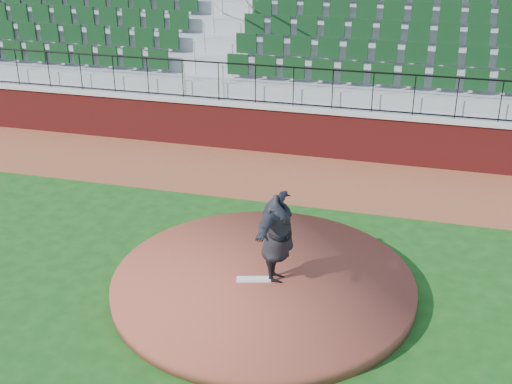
# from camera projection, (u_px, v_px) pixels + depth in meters

# --- Properties ---
(ground) EXTENTS (90.00, 90.00, 0.00)m
(ground) POSITION_uv_depth(u_px,v_px,m) (233.00, 296.00, 11.18)
(ground) COLOR #154714
(ground) RESTS_ON ground
(warning_track) EXTENTS (34.00, 3.20, 0.01)m
(warning_track) POSITION_uv_depth(u_px,v_px,m) (298.00, 177.00, 15.93)
(warning_track) COLOR brown
(warning_track) RESTS_ON ground
(field_wall) EXTENTS (34.00, 0.35, 1.20)m
(field_wall) POSITION_uv_depth(u_px,v_px,m) (311.00, 133.00, 17.09)
(field_wall) COLOR maroon
(field_wall) RESTS_ON ground
(wall_cap) EXTENTS (34.00, 0.45, 0.10)m
(wall_cap) POSITION_uv_depth(u_px,v_px,m) (312.00, 109.00, 16.82)
(wall_cap) COLOR #B7B7B7
(wall_cap) RESTS_ON field_wall
(wall_railing) EXTENTS (34.00, 0.05, 1.00)m
(wall_railing) POSITION_uv_depth(u_px,v_px,m) (313.00, 88.00, 16.60)
(wall_railing) COLOR black
(wall_railing) RESTS_ON wall_cap
(seating_stands) EXTENTS (34.00, 5.10, 4.60)m
(seating_stands) POSITION_uv_depth(u_px,v_px,m) (331.00, 47.00, 18.79)
(seating_stands) COLOR gray
(seating_stands) RESTS_ON ground
(concourse_wall) EXTENTS (34.00, 0.50, 5.50)m
(concourse_wall) POSITION_uv_depth(u_px,v_px,m) (346.00, 15.00, 21.07)
(concourse_wall) COLOR maroon
(concourse_wall) RESTS_ON ground
(pitchers_mound) EXTENTS (5.20, 5.20, 0.25)m
(pitchers_mound) POSITION_uv_depth(u_px,v_px,m) (263.00, 284.00, 11.31)
(pitchers_mound) COLOR brown
(pitchers_mound) RESTS_ON ground
(pitching_rubber) EXTENTS (0.60, 0.30, 0.04)m
(pitching_rubber) POSITION_uv_depth(u_px,v_px,m) (254.00, 279.00, 11.17)
(pitching_rubber) COLOR white
(pitching_rubber) RESTS_ON pitchers_mound
(pitcher) EXTENTS (0.57, 1.96, 1.59)m
(pitcher) POSITION_uv_depth(u_px,v_px,m) (277.00, 238.00, 10.88)
(pitcher) COLOR black
(pitcher) RESTS_ON pitchers_mound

